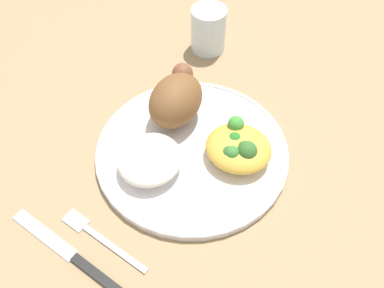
% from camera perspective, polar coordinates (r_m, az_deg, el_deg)
% --- Properties ---
extents(ground_plane, '(2.00, 2.00, 0.00)m').
position_cam_1_polar(ground_plane, '(0.64, 0.00, -1.35)').
color(ground_plane, '#9A7E59').
extents(plate, '(0.29, 0.29, 0.01)m').
position_cam_1_polar(plate, '(0.63, 0.00, -0.95)').
color(plate, white).
rests_on(plate, ground_plane).
extents(roasted_chicken, '(0.11, 0.08, 0.07)m').
position_cam_1_polar(roasted_chicken, '(0.64, -2.20, 6.29)').
color(roasted_chicken, brown).
rests_on(roasted_chicken, plate).
extents(rice_pile, '(0.10, 0.09, 0.03)m').
position_cam_1_polar(rice_pile, '(0.59, -5.89, -2.13)').
color(rice_pile, white).
rests_on(rice_pile, plate).
extents(mac_cheese_with_broccoli, '(0.09, 0.10, 0.04)m').
position_cam_1_polar(mac_cheese_with_broccoli, '(0.61, 6.46, -0.45)').
color(mac_cheese_with_broccoli, gold).
rests_on(mac_cheese_with_broccoli, plate).
extents(fork, '(0.03, 0.14, 0.01)m').
position_cam_1_polar(fork, '(0.57, -12.67, -12.51)').
color(fork, '#B2B2B7').
rests_on(fork, ground_plane).
extents(knife, '(0.04, 0.19, 0.01)m').
position_cam_1_polar(knife, '(0.57, -16.02, -14.80)').
color(knife, black).
rests_on(knife, ground_plane).
extents(water_glass, '(0.07, 0.07, 0.08)m').
position_cam_1_polar(water_glass, '(0.79, 2.28, 15.56)').
color(water_glass, silver).
rests_on(water_glass, ground_plane).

